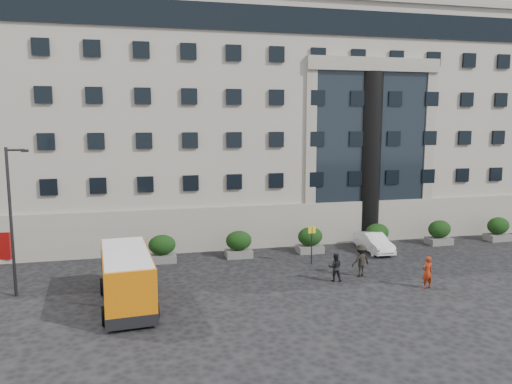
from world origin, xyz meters
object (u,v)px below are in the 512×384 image
(minibus, at_px, (127,276))
(pedestrian_c, at_px, (361,260))
(hedge_a, at_px, (162,248))
(hedge_c, at_px, (310,240))
(red_truck, at_px, (14,232))
(pedestrian_a, at_px, (427,272))
(street_lamp, at_px, (12,216))
(hedge_f, at_px, (498,229))
(bus_stop_sign, at_px, (312,238))
(white_taxi, at_px, (374,242))
(hedge_b, at_px, (239,244))
(pedestrian_b, at_px, (335,267))
(hedge_d, at_px, (377,236))
(parked_car_d, at_px, (39,233))
(hedge_e, at_px, (439,232))

(minibus, height_order, pedestrian_c, minibus)
(hedge_a, xyz_separation_m, hedge_c, (10.40, 0.00, 0.00))
(red_truck, xyz_separation_m, pedestrian_a, (24.32, -13.73, -0.60))
(street_lamp, bearing_deg, pedestrian_a, -10.23)
(hedge_a, xyz_separation_m, hedge_f, (26.00, 0.00, 0.00))
(bus_stop_sign, xyz_separation_m, white_taxi, (5.47, 2.00, -1.06))
(hedge_a, relative_size, hedge_b, 1.00)
(white_taxi, height_order, pedestrian_a, pedestrian_a)
(pedestrian_b, bearing_deg, white_taxi, -116.42)
(bus_stop_sign, height_order, pedestrian_b, bus_stop_sign)
(bus_stop_sign, bearing_deg, hedge_d, 24.66)
(hedge_a, distance_m, minibus, 7.99)
(red_truck, xyz_separation_m, parked_car_d, (1.01, 3.26, -0.89))
(hedge_d, xyz_separation_m, pedestrian_a, (-1.40, -8.80, -0.01))
(white_taxi, bearing_deg, pedestrian_c, -123.99)
(hedge_e, distance_m, hedge_f, 5.20)
(hedge_a, relative_size, hedge_d, 1.00)
(bus_stop_sign, relative_size, pedestrian_c, 1.30)
(white_taxi, bearing_deg, minibus, -157.99)
(minibus, distance_m, white_taxi, 18.47)
(pedestrian_b, bearing_deg, hedge_d, -115.84)
(hedge_e, bearing_deg, bus_stop_sign, -166.08)
(pedestrian_b, bearing_deg, minibus, 23.04)
(hedge_c, relative_size, pedestrian_b, 1.11)
(hedge_b, height_order, pedestrian_a, pedestrian_a)
(hedge_c, height_order, hedge_e, same)
(hedge_b, relative_size, pedestrian_b, 1.11)
(hedge_c, height_order, white_taxi, hedge_c)
(hedge_d, xyz_separation_m, street_lamp, (-23.54, -4.80, 3.44))
(pedestrian_a, relative_size, pedestrian_b, 1.11)
(hedge_c, bearing_deg, parked_car_d, 157.20)
(hedge_f, xyz_separation_m, street_lamp, (-33.94, -4.80, 3.44))
(hedge_a, height_order, minibus, minibus)
(parked_car_d, distance_m, pedestrian_c, 24.98)
(hedge_c, relative_size, bus_stop_sign, 0.73)
(hedge_b, xyz_separation_m, red_truck, (-15.32, 4.94, 0.60))
(hedge_a, xyz_separation_m, white_taxi, (14.97, -0.80, -0.26))
(hedge_a, distance_m, hedge_d, 15.60)
(pedestrian_a, distance_m, pedestrian_c, 3.96)
(hedge_b, bearing_deg, bus_stop_sign, -33.07)
(hedge_a, relative_size, hedge_c, 1.00)
(bus_stop_sign, bearing_deg, pedestrian_c, -56.47)
(hedge_e, height_order, street_lamp, street_lamp)
(hedge_f, bearing_deg, hedge_b, 180.00)
(hedge_b, relative_size, street_lamp, 0.23)
(hedge_d, bearing_deg, hedge_c, 180.00)
(minibus, distance_m, parked_car_d, 17.35)
(hedge_d, bearing_deg, hedge_a, 180.00)
(street_lamp, height_order, minibus, street_lamp)
(red_truck, distance_m, pedestrian_b, 22.81)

